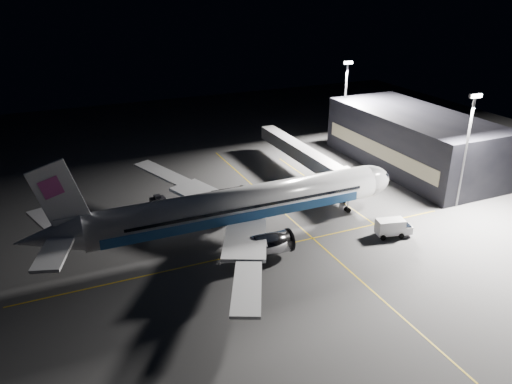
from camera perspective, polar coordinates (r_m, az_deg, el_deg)
The scene contains 14 objects.
ground at distance 81.44m, azimuth -1.76°, elevation -4.82°, with size 200.00×200.00×0.00m, color #4C4C4F.
guide_line_main at distance 85.25m, azimuth 4.49°, elevation -3.52°, with size 0.25×80.00×0.01m, color gold.
guide_line_cross at distance 76.61m, azimuth -0.05°, elevation -6.76°, with size 70.00×0.25×0.01m, color gold.
guide_line_side at distance 98.61m, azimuth 7.92°, elevation 0.20°, with size 0.25×40.00×0.01m, color gold.
airliner at distance 78.77m, azimuth -2.53°, elevation -1.66°, with size 61.48×54.22×16.64m.
terminal at distance 113.32m, azimuth 17.49°, elevation 5.65°, with size 18.12×40.00×12.00m.
jet_bridge at distance 103.40m, azimuth 5.74°, elevation 4.14°, with size 3.60×34.40×6.30m.
floodlight_mast_north at distance 121.88m, azimuth 10.17°, elevation 10.68°, with size 2.40×0.68×20.70m.
floodlight_mast_south at distance 93.85m, azimuth 23.01°, elevation 5.36°, with size 2.40×0.67×20.70m.
service_truck at distance 83.13m, azimuth 15.40°, elevation -3.89°, with size 6.08×3.55×2.92m.
baggage_tug at distance 92.94m, azimuth -11.18°, elevation -0.94°, with size 2.80×2.33×1.91m.
safety_cone_a at distance 90.98m, azimuth -4.81°, elevation -1.52°, with size 0.37×0.37×0.55m, color orange.
safety_cone_b at distance 85.26m, azimuth -1.54°, elevation -3.22°, with size 0.40×0.40×0.60m, color orange.
safety_cone_c at distance 87.85m, azimuth -6.88°, elevation -2.52°, with size 0.45×0.45×0.68m, color orange.
Camera 1 is at (-26.74, -66.58, 38.54)m, focal length 35.00 mm.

